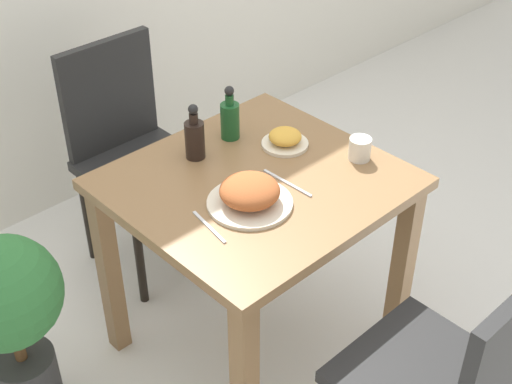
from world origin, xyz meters
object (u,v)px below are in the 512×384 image
drink_cup (360,149)px  condiment_bottle (195,137)px  chair_near (455,379)px  potted_plant_left (9,312)px  sauce_bottle (230,118)px  food_plate (250,194)px  chair_far (130,145)px  side_plate (285,139)px

drink_cup → condiment_bottle: condiment_bottle is taller
chair_near → potted_plant_left: 1.29m
sauce_bottle → chair_near: bearing=-98.5°
food_plate → potted_plant_left: bearing=148.9°
chair_far → potted_plant_left: (-0.75, -0.42, -0.07)m
chair_near → condiment_bottle: condiment_bottle is taller
sauce_bottle → potted_plant_left: sauce_bottle is taller
drink_cup → condiment_bottle: size_ratio=0.39×
chair_near → drink_cup: bearing=-119.6°
drink_cup → potted_plant_left: size_ratio=0.11×
food_plate → drink_cup: bearing=-7.9°
food_plate → side_plate: 0.35m
drink_cup → potted_plant_left: drink_cup is taller
chair_far → potted_plant_left: size_ratio=1.31×
side_plate → drink_cup: bearing=-61.7°
chair_far → drink_cup: bearing=-70.4°
chair_near → sauce_bottle: (0.15, 1.03, 0.28)m
side_plate → condiment_bottle: (-0.26, 0.15, 0.05)m
chair_near → side_plate: 0.93m
drink_cup → food_plate: bearing=172.1°
chair_near → drink_cup: 0.78m
side_plate → potted_plant_left: (-0.94, 0.22, -0.31)m
chair_near → potted_plant_left: bearing=-57.6°
side_plate → sauce_bottle: sauce_bottle is taller
chair_far → drink_cup: (0.31, -0.86, 0.24)m
chair_far → drink_cup: chair_far is taller
drink_cup → potted_plant_left: 1.19m
food_plate → chair_near: bearing=-85.2°
food_plate → condiment_bottle: 0.32m
side_plate → drink_cup: 0.25m
drink_cup → sauce_bottle: sauce_bottle is taller
food_plate → sauce_bottle: bearing=56.6°
drink_cup → condiment_bottle: bearing=135.4°
side_plate → potted_plant_left: side_plate is taller
chair_far → sauce_bottle: (0.09, -0.48, 0.28)m
side_plate → chair_far: bearing=106.3°
chair_near → condiment_bottle: 1.05m
condiment_bottle → chair_far: bearing=82.1°
sauce_bottle → side_plate: bearing=-60.0°
chair_far → food_plate: bearing=-98.4°
drink_cup → chair_near: bearing=-119.6°
chair_far → sauce_bottle: bearing=-78.9°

